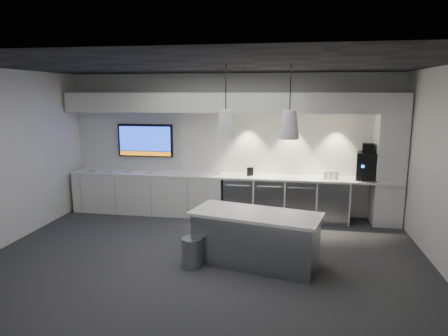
% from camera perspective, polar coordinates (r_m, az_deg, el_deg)
% --- Properties ---
extents(floor, '(7.00, 7.00, 0.00)m').
position_cam_1_polar(floor, '(6.60, -2.48, -12.48)').
color(floor, '#323235').
rests_on(floor, ground).
extents(ceiling, '(7.00, 7.00, 0.00)m').
position_cam_1_polar(ceiling, '(6.08, -2.72, 14.48)').
color(ceiling, black).
rests_on(ceiling, wall_back).
extents(wall_back, '(7.00, 0.00, 7.00)m').
position_cam_1_polar(wall_back, '(8.60, 0.91, 3.36)').
color(wall_back, silver).
rests_on(wall_back, floor).
extents(wall_front, '(7.00, 0.00, 7.00)m').
position_cam_1_polar(wall_front, '(3.83, -10.53, -6.14)').
color(wall_front, silver).
rests_on(wall_front, floor).
extents(wall_left, '(0.00, 7.00, 7.00)m').
position_cam_1_polar(wall_left, '(7.70, -28.98, 1.16)').
color(wall_left, silver).
rests_on(wall_left, floor).
extents(back_counter, '(6.80, 0.65, 0.04)m').
position_cam_1_polar(back_counter, '(8.39, 0.57, -1.12)').
color(back_counter, white).
rests_on(back_counter, left_base_cabinets).
extents(left_base_cabinets, '(3.30, 0.63, 0.86)m').
position_cam_1_polar(left_base_cabinets, '(8.92, -10.63, -3.55)').
color(left_base_cabinets, white).
rests_on(left_base_cabinets, floor).
extents(fridge_unit_a, '(0.60, 0.61, 0.85)m').
position_cam_1_polar(fridge_unit_a, '(8.46, 2.24, -4.20)').
color(fridge_unit_a, gray).
rests_on(fridge_unit_a, floor).
extents(fridge_unit_b, '(0.60, 0.61, 0.85)m').
position_cam_1_polar(fridge_unit_b, '(8.40, 6.51, -4.36)').
color(fridge_unit_b, gray).
rests_on(fridge_unit_b, floor).
extents(fridge_unit_c, '(0.60, 0.61, 0.85)m').
position_cam_1_polar(fridge_unit_c, '(8.40, 10.82, -4.49)').
color(fridge_unit_c, gray).
rests_on(fridge_unit_c, floor).
extents(fridge_unit_d, '(0.60, 0.61, 0.85)m').
position_cam_1_polar(fridge_unit_d, '(8.44, 15.11, -4.61)').
color(fridge_unit_d, gray).
rests_on(fridge_unit_d, floor).
extents(backsplash, '(4.60, 0.03, 1.30)m').
position_cam_1_polar(backsplash, '(8.48, 8.95, 3.47)').
color(backsplash, white).
rests_on(backsplash, wall_back).
extents(soffit, '(6.90, 0.60, 0.40)m').
position_cam_1_polar(soffit, '(8.24, 0.61, 9.32)').
color(soffit, white).
rests_on(soffit, wall_back).
extents(column, '(0.55, 0.55, 2.60)m').
position_cam_1_polar(column, '(8.46, 22.55, 1.04)').
color(column, white).
rests_on(column, floor).
extents(wall_tv, '(1.25, 0.07, 0.72)m').
position_cam_1_polar(wall_tv, '(9.03, -11.17, 3.89)').
color(wall_tv, black).
rests_on(wall_tv, wall_back).
extents(island, '(2.07, 1.25, 0.82)m').
position_cam_1_polar(island, '(6.20, 4.51, -9.98)').
color(island, gray).
rests_on(island, floor).
extents(bin, '(0.38, 0.38, 0.45)m').
position_cam_1_polar(bin, '(6.18, -4.57, -11.92)').
color(bin, gray).
rests_on(bin, floor).
extents(coffee_machine, '(0.46, 0.62, 0.72)m').
position_cam_1_polar(coffee_machine, '(8.39, 19.77, 0.45)').
color(coffee_machine, black).
rests_on(coffee_machine, back_counter).
extents(sign_black, '(0.14, 0.07, 0.18)m').
position_cam_1_polar(sign_black, '(8.29, 3.76, -0.51)').
color(sign_black, black).
rests_on(sign_black, back_counter).
extents(sign_white, '(0.18, 0.06, 0.14)m').
position_cam_1_polar(sign_white, '(8.34, -1.16, -0.56)').
color(sign_white, white).
rests_on(sign_white, back_counter).
extents(cup_cluster, '(0.30, 0.19, 0.16)m').
position_cam_1_polar(cup_cluster, '(8.29, 14.97, -0.91)').
color(cup_cluster, white).
rests_on(cup_cluster, back_counter).
extents(tray_a, '(0.19, 0.19, 0.02)m').
position_cam_1_polar(tray_a, '(9.25, -18.28, -0.35)').
color(tray_a, '#A9A9A9').
rests_on(tray_a, back_counter).
extents(tray_b, '(0.17, 0.17, 0.02)m').
position_cam_1_polar(tray_b, '(9.08, -15.91, -0.41)').
color(tray_b, '#A9A9A9').
rests_on(tray_b, back_counter).
extents(tray_c, '(0.19, 0.19, 0.02)m').
position_cam_1_polar(tray_c, '(8.92, -13.30, -0.49)').
color(tray_c, '#A9A9A9').
rests_on(tray_c, back_counter).
extents(tray_d, '(0.19, 0.19, 0.02)m').
position_cam_1_polar(tray_d, '(8.72, -10.57, -0.64)').
color(tray_d, '#A9A9A9').
rests_on(tray_d, back_counter).
extents(pendant_left, '(0.29, 0.29, 1.11)m').
position_cam_1_polar(pendant_left, '(5.87, 0.25, 6.36)').
color(pendant_left, white).
rests_on(pendant_left, ceiling).
extents(pendant_right, '(0.29, 0.29, 1.11)m').
position_cam_1_polar(pendant_right, '(5.79, 9.32, 6.16)').
color(pendant_right, white).
rests_on(pendant_right, ceiling).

